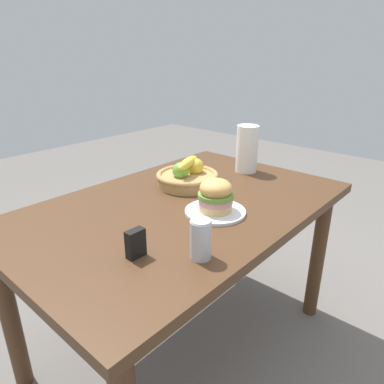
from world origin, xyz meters
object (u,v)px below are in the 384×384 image
Objects in this scene: soda_can at (201,239)px; napkin_holder at (136,243)px; sandwich at (216,195)px; paper_towel_roll at (247,149)px; fruit_basket at (188,176)px; plate at (215,212)px.

soda_can is 0.20m from napkin_holder.
paper_towel_roll reaches higher than sandwich.
paper_towel_roll is at bearing 21.04° from sandwich.
fruit_basket is at bearing 45.76° from soda_can.
paper_towel_roll is (0.51, 0.20, 0.05)m from sandwich.
fruit_basket is 0.37m from paper_towel_roll.
paper_towel_roll is (0.51, 0.20, 0.11)m from plate.
plate is 0.33m from fruit_basket.
fruit_basket is at bearing 61.26° from sandwich.
fruit_basket reaches higher than plate.
soda_can is at bearing -149.96° from sandwich.
fruit_basket is (0.44, 0.45, -0.02)m from soda_can.
sandwich is 0.41m from napkin_holder.
plate is 0.33m from soda_can.
paper_towel_roll is at bearing -14.32° from fruit_basket.
soda_can is (-0.28, -0.16, -0.01)m from sandwich.
plate is 1.73× the size of sandwich.
sandwich is 1.52× the size of napkin_holder.
sandwich reaches higher than soda_can.
plate is at bearing 30.04° from soda_can.
soda_can is at bearing -149.96° from plate.
plate is at bearing -158.96° from paper_towel_roll.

